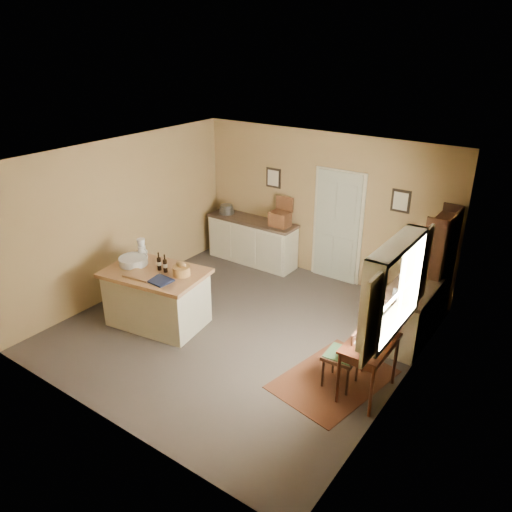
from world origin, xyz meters
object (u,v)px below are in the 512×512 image
at_px(work_island, 157,296).
at_px(sideboard, 253,239).
at_px(right_cabinet, 408,315).
at_px(shelving_unit, 440,269).
at_px(desk_chair, 341,356).
at_px(writing_desk, 370,349).

relative_size(work_island, sideboard, 0.89).
xyz_separation_m(right_cabinet, shelving_unit, (0.15, 0.83, 0.47)).
height_order(desk_chair, shelving_unit, shelving_unit).
bearing_deg(desk_chair, shelving_unit, 74.37).
bearing_deg(shelving_unit, writing_desk, -93.78).
xyz_separation_m(sideboard, shelving_unit, (3.69, -0.20, 0.44)).
xyz_separation_m(writing_desk, desk_chair, (-0.35, -0.04, -0.22)).
relative_size(sideboard, desk_chair, 2.11).
bearing_deg(writing_desk, sideboard, 145.23).
bearing_deg(writing_desk, shelving_unit, 86.22).
bearing_deg(sideboard, desk_chair, -38.04).
relative_size(writing_desk, right_cabinet, 0.75).
bearing_deg(sideboard, shelving_unit, -3.10).
relative_size(sideboard, right_cabinet, 1.66).
height_order(sideboard, writing_desk, sideboard).
bearing_deg(right_cabinet, work_island, -152.86).
bearing_deg(desk_chair, work_island, -178.23).
distance_m(work_island, right_cabinet, 3.82).
bearing_deg(shelving_unit, desk_chair, -102.26).
bearing_deg(shelving_unit, sideboard, 176.90).
bearing_deg(desk_chair, right_cabinet, 73.23).
bearing_deg(shelving_unit, work_island, -144.07).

